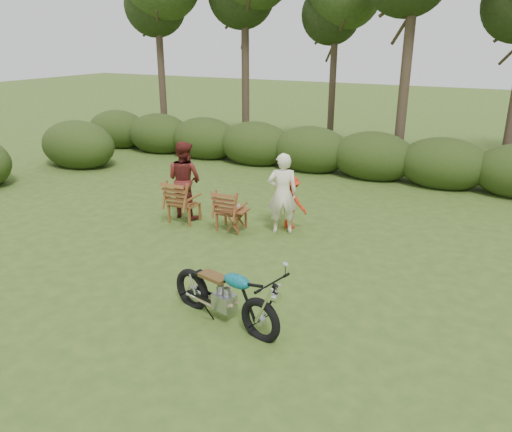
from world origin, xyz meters
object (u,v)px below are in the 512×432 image
at_px(side_table, 236,221).
at_px(cup, 237,206).
at_px(motorcycle, 225,320).
at_px(child, 290,227).
at_px(adult_a, 282,232).
at_px(adult_b, 186,216).
at_px(lawn_chair_left, 185,221).
at_px(lawn_chair_right, 232,229).

height_order(side_table, cup, cup).
xyz_separation_m(motorcycle, side_table, (-1.61, 3.21, 0.27)).
relative_size(side_table, child, 0.45).
height_order(side_table, child, child).
bearing_deg(adult_a, side_table, 0.25).
bearing_deg(child, side_table, 49.31).
distance_m(adult_a, child, 0.36).
distance_m(adult_a, adult_b, 2.46).
relative_size(cup, adult_a, 0.07).
height_order(motorcycle, cup, cup).
bearing_deg(side_table, lawn_chair_left, 177.54).
relative_size(motorcycle, child, 1.65).
xyz_separation_m(side_table, cup, (0.00, 0.05, 0.32)).
relative_size(motorcycle, cup, 15.22).
height_order(cup, adult_b, adult_b).
height_order(side_table, adult_b, adult_b).
xyz_separation_m(side_table, adult_a, (0.88, 0.46, -0.27)).
height_order(lawn_chair_left, side_table, side_table).
relative_size(adult_a, adult_b, 0.98).
relative_size(lawn_chair_right, adult_a, 0.53).
height_order(lawn_chair_right, lawn_chair_left, lawn_chair_left).
xyz_separation_m(adult_a, child, (0.03, 0.36, 0.00)).
bearing_deg(cup, adult_b, 168.48).
bearing_deg(lawn_chair_right, adult_b, -14.46).
bearing_deg(motorcycle, lawn_chair_left, 145.80).
height_order(lawn_chair_right, adult_b, adult_b).
relative_size(side_table, adult_a, 0.30).
xyz_separation_m(lawn_chair_left, side_table, (1.40, -0.06, 0.27)).
height_order(motorcycle, lawn_chair_left, motorcycle).
xyz_separation_m(cup, child, (0.92, 0.77, -0.59)).
distance_m(motorcycle, child, 4.08).
relative_size(cup, child, 0.11).
distance_m(lawn_chair_right, lawn_chair_left, 1.22).
xyz_separation_m(lawn_chair_right, cup, (0.19, -0.07, 0.59)).
bearing_deg(child, adult_b, 17.84).
distance_m(lawn_chair_left, adult_a, 2.32).
bearing_deg(lawn_chair_left, child, -164.47).
distance_m(lawn_chair_left, side_table, 1.42).
bearing_deg(motorcycle, child, 112.92).
distance_m(motorcycle, cup, 3.68).
distance_m(lawn_chair_right, adult_b, 1.42).
bearing_deg(adult_b, child, -163.81).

